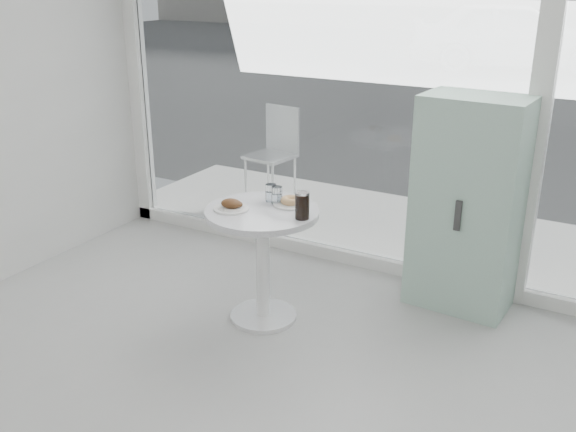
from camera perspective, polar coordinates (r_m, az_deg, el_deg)
The scene contains 11 objects.
storefront at distance 4.55m, azimuth 11.51°, elevation 14.78°, with size 5.00×0.14×3.00m.
main_table at distance 4.09m, azimuth -2.29°, elevation -2.32°, with size 0.72×0.72×0.77m.
patio_deck at distance 5.72m, azimuth 12.16°, elevation -1.55°, with size 5.60×1.60×0.05m, color white.
mint_cabinet at distance 4.40m, azimuth 15.67°, elevation 0.97°, with size 0.69×0.49×1.45m.
patio_chair at distance 6.21m, azimuth -1.14°, elevation 6.06°, with size 0.46×0.46×0.92m.
car_white at distance 16.39m, azimuth 19.36°, elevation 14.95°, with size 1.88×4.68×1.59m, color white.
plate_fritter at distance 4.02m, azimuth -5.02°, elevation 0.93°, with size 0.22×0.22×0.07m.
plate_donut at distance 4.08m, azimuth 0.24°, elevation 1.25°, with size 0.22×0.22×0.05m.
water_tumbler_a at distance 4.14m, azimuth -1.53°, elevation 1.99°, with size 0.07×0.07×0.11m.
water_tumbler_b at distance 4.10m, azimuth -0.99°, elevation 1.77°, with size 0.07×0.07×0.11m.
cola_glass at distance 3.84m, azimuth 1.27°, elevation 0.91°, with size 0.09×0.09×0.17m.
Camera 1 is at (1.49, -1.30, 2.16)m, focal length 40.00 mm.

